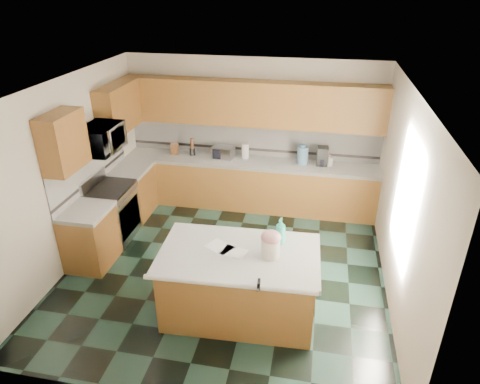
% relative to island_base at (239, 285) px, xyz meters
% --- Properties ---
extents(floor, '(4.60, 4.60, 0.00)m').
position_rel_island_base_xyz_m(floor, '(-0.38, 0.86, -0.43)').
color(floor, black).
rests_on(floor, ground).
extents(ceiling, '(4.60, 4.60, 0.00)m').
position_rel_island_base_xyz_m(ceiling, '(-0.38, 0.86, 2.27)').
color(ceiling, white).
rests_on(ceiling, ground).
extents(wall_back, '(4.60, 0.04, 2.70)m').
position_rel_island_base_xyz_m(wall_back, '(-0.38, 3.18, 0.92)').
color(wall_back, beige).
rests_on(wall_back, ground).
extents(wall_front, '(4.60, 0.04, 2.70)m').
position_rel_island_base_xyz_m(wall_front, '(-0.38, -1.46, 0.92)').
color(wall_front, beige).
rests_on(wall_front, ground).
extents(wall_left, '(0.04, 4.60, 2.70)m').
position_rel_island_base_xyz_m(wall_left, '(-2.70, 0.86, 0.92)').
color(wall_left, beige).
rests_on(wall_left, ground).
extents(wall_right, '(0.04, 4.60, 2.70)m').
position_rel_island_base_xyz_m(wall_right, '(1.94, 0.86, 0.92)').
color(wall_right, beige).
rests_on(wall_right, ground).
extents(back_base_cab, '(4.60, 0.60, 0.86)m').
position_rel_island_base_xyz_m(back_base_cab, '(-0.38, 2.86, 0.00)').
color(back_base_cab, '#3F250E').
rests_on(back_base_cab, ground).
extents(back_countertop, '(4.60, 0.64, 0.06)m').
position_rel_island_base_xyz_m(back_countertop, '(-0.38, 2.86, 0.46)').
color(back_countertop, silver).
rests_on(back_countertop, back_base_cab).
extents(back_upper_cab, '(4.60, 0.33, 0.78)m').
position_rel_island_base_xyz_m(back_upper_cab, '(-0.38, 3.00, 1.51)').
color(back_upper_cab, '#3F250E').
rests_on(back_upper_cab, wall_back).
extents(back_backsplash, '(4.60, 0.02, 0.63)m').
position_rel_island_base_xyz_m(back_backsplash, '(-0.38, 3.15, 0.81)').
color(back_backsplash, silver).
rests_on(back_backsplash, back_countertop).
extents(back_accent_band, '(4.60, 0.01, 0.05)m').
position_rel_island_base_xyz_m(back_accent_band, '(-0.38, 3.15, 0.61)').
color(back_accent_band, black).
rests_on(back_accent_band, back_countertop).
extents(left_base_cab_rear, '(0.60, 0.82, 0.86)m').
position_rel_island_base_xyz_m(left_base_cab_rear, '(-2.38, 2.15, 0.00)').
color(left_base_cab_rear, '#3F250E').
rests_on(left_base_cab_rear, ground).
extents(left_counter_rear, '(0.64, 0.82, 0.06)m').
position_rel_island_base_xyz_m(left_counter_rear, '(-2.38, 2.15, 0.46)').
color(left_counter_rear, silver).
rests_on(left_counter_rear, left_base_cab_rear).
extents(left_base_cab_front, '(0.60, 0.72, 0.86)m').
position_rel_island_base_xyz_m(left_base_cab_front, '(-2.38, 0.62, 0.00)').
color(left_base_cab_front, '#3F250E').
rests_on(left_base_cab_front, ground).
extents(left_counter_front, '(0.64, 0.72, 0.06)m').
position_rel_island_base_xyz_m(left_counter_front, '(-2.38, 0.62, 0.46)').
color(left_counter_front, silver).
rests_on(left_counter_front, left_base_cab_front).
extents(left_backsplash, '(0.02, 2.30, 0.63)m').
position_rel_island_base_xyz_m(left_backsplash, '(-2.66, 1.41, 0.81)').
color(left_backsplash, silver).
rests_on(left_backsplash, wall_left).
extents(left_accent_band, '(0.01, 2.30, 0.05)m').
position_rel_island_base_xyz_m(left_accent_band, '(-2.66, 1.41, 0.61)').
color(left_accent_band, black).
rests_on(left_accent_band, wall_left).
extents(left_upper_cab_rear, '(0.33, 1.09, 0.78)m').
position_rel_island_base_xyz_m(left_upper_cab_rear, '(-2.51, 2.29, 1.51)').
color(left_upper_cab_rear, '#3F250E').
rests_on(left_upper_cab_rear, wall_left).
extents(left_upper_cab_front, '(0.33, 0.72, 0.78)m').
position_rel_island_base_xyz_m(left_upper_cab_front, '(-2.51, 0.62, 1.51)').
color(left_upper_cab_front, '#3F250E').
rests_on(left_upper_cab_front, wall_left).
extents(range_body, '(0.60, 0.76, 0.88)m').
position_rel_island_base_xyz_m(range_body, '(-2.38, 1.36, 0.01)').
color(range_body, '#B7B7BC').
rests_on(range_body, ground).
extents(range_oven_door, '(0.02, 0.68, 0.55)m').
position_rel_island_base_xyz_m(range_oven_door, '(-2.09, 1.36, -0.03)').
color(range_oven_door, black).
rests_on(range_oven_door, range_body).
extents(range_cooktop, '(0.62, 0.78, 0.04)m').
position_rel_island_base_xyz_m(range_cooktop, '(-2.38, 1.36, 0.47)').
color(range_cooktop, black).
rests_on(range_cooktop, range_body).
extents(range_handle, '(0.02, 0.66, 0.02)m').
position_rel_island_base_xyz_m(range_handle, '(-2.06, 1.36, 0.35)').
color(range_handle, '#B7B7BC').
rests_on(range_handle, range_body).
extents(range_backguard, '(0.06, 0.76, 0.18)m').
position_rel_island_base_xyz_m(range_backguard, '(-2.64, 1.36, 0.59)').
color(range_backguard, '#B7B7BC').
rests_on(range_backguard, range_body).
extents(microwave, '(0.50, 0.73, 0.41)m').
position_rel_island_base_xyz_m(microwave, '(-2.38, 1.36, 1.30)').
color(microwave, '#B7B7BC').
rests_on(microwave, wall_left).
extents(island_base, '(1.88, 1.13, 0.86)m').
position_rel_island_base_xyz_m(island_base, '(0.00, 0.00, 0.00)').
color(island_base, '#3F250E').
rests_on(island_base, ground).
extents(island_top, '(1.99, 1.24, 0.06)m').
position_rel_island_base_xyz_m(island_top, '(0.00, 0.00, 0.46)').
color(island_top, silver).
rests_on(island_top, island_base).
extents(island_bullnose, '(1.94, 0.15, 0.06)m').
position_rel_island_base_xyz_m(island_bullnose, '(0.00, -0.58, 0.46)').
color(island_bullnose, silver).
rests_on(island_bullnose, island_base).
extents(treat_jar, '(0.28, 0.28, 0.23)m').
position_rel_island_base_xyz_m(treat_jar, '(0.38, 0.01, 0.61)').
color(treat_jar, silver).
rests_on(treat_jar, island_top).
extents(treat_jar_lid, '(0.24, 0.24, 0.15)m').
position_rel_island_base_xyz_m(treat_jar_lid, '(0.38, 0.01, 0.76)').
color(treat_jar_lid, tan).
rests_on(treat_jar_lid, treat_jar).
extents(treat_jar_knob, '(0.08, 0.03, 0.03)m').
position_rel_island_base_xyz_m(treat_jar_knob, '(0.38, 0.01, 0.81)').
color(treat_jar_knob, tan).
rests_on(treat_jar_knob, treat_jar_lid).
extents(treat_jar_knob_end_l, '(0.04, 0.04, 0.04)m').
position_rel_island_base_xyz_m(treat_jar_knob_end_l, '(0.34, 0.01, 0.81)').
color(treat_jar_knob_end_l, tan).
rests_on(treat_jar_knob_end_l, treat_jar_lid).
extents(treat_jar_knob_end_r, '(0.04, 0.04, 0.04)m').
position_rel_island_base_xyz_m(treat_jar_knob_end_r, '(0.42, 0.01, 0.81)').
color(treat_jar_knob_end_r, tan).
rests_on(treat_jar_knob_end_r, treat_jar_lid).
extents(soap_bottle_island, '(0.17, 0.17, 0.35)m').
position_rel_island_base_xyz_m(soap_bottle_island, '(0.46, 0.31, 0.67)').
color(soap_bottle_island, teal).
rests_on(soap_bottle_island, island_top).
extents(paper_sheet_a, '(0.34, 0.29, 0.00)m').
position_rel_island_base_xyz_m(paper_sheet_a, '(-0.06, 0.00, 0.49)').
color(paper_sheet_a, white).
rests_on(paper_sheet_a, island_top).
extents(paper_sheet_b, '(0.39, 0.37, 0.00)m').
position_rel_island_base_xyz_m(paper_sheet_b, '(-0.26, 0.08, 0.49)').
color(paper_sheet_b, white).
rests_on(paper_sheet_b, island_top).
extents(clamp_body, '(0.04, 0.10, 0.09)m').
position_rel_island_base_xyz_m(clamp_body, '(0.33, -0.56, 0.50)').
color(clamp_body, black).
rests_on(clamp_body, island_top).
extents(clamp_handle, '(0.02, 0.07, 0.02)m').
position_rel_island_base_xyz_m(clamp_handle, '(0.33, -0.62, 0.48)').
color(clamp_handle, black).
rests_on(clamp_handle, island_top).
extents(knife_block, '(0.14, 0.18, 0.24)m').
position_rel_island_base_xyz_m(knife_block, '(-1.80, 2.91, 0.60)').
color(knife_block, '#472814').
rests_on(knife_block, back_countertop).
extents(utensil_crock, '(0.11, 0.11, 0.13)m').
position_rel_island_base_xyz_m(utensil_crock, '(-1.47, 2.94, 0.56)').
color(utensil_crock, black).
rests_on(utensil_crock, back_countertop).
extents(utensil_bundle, '(0.06, 0.06, 0.19)m').
position_rel_island_base_xyz_m(utensil_bundle, '(-1.47, 2.94, 0.72)').
color(utensil_bundle, '#472814').
rests_on(utensil_bundle, utensil_crock).
extents(toaster_oven, '(0.42, 0.32, 0.22)m').
position_rel_island_base_xyz_m(toaster_oven, '(-0.87, 2.91, 0.60)').
color(toaster_oven, '#B7B7BC').
rests_on(toaster_oven, back_countertop).
extents(toaster_oven_door, '(0.34, 0.01, 0.18)m').
position_rel_island_base_xyz_m(toaster_oven_door, '(-0.87, 2.79, 0.60)').
color(toaster_oven_door, black).
rests_on(toaster_oven_door, toaster_oven).
extents(paper_towel, '(0.13, 0.13, 0.29)m').
position_rel_island_base_xyz_m(paper_towel, '(-0.47, 2.96, 0.63)').
color(paper_towel, white).
rests_on(paper_towel, back_countertop).
extents(paper_towel_base, '(0.19, 0.19, 0.01)m').
position_rel_island_base_xyz_m(paper_towel_base, '(-0.47, 2.96, 0.50)').
color(paper_towel_base, '#B7B7BC').
rests_on(paper_towel_base, back_countertop).
extents(water_jug, '(0.19, 0.19, 0.32)m').
position_rel_island_base_xyz_m(water_jug, '(0.57, 2.92, 0.65)').
color(water_jug, '#5882A6').
rests_on(water_jug, back_countertop).
extents(water_jug_neck, '(0.09, 0.09, 0.05)m').
position_rel_island_base_xyz_m(water_jug_neck, '(0.57, 2.92, 0.83)').
color(water_jug_neck, '#5882A6').
rests_on(water_jug_neck, water_jug).
extents(coffee_maker, '(0.20, 0.22, 0.33)m').
position_rel_island_base_xyz_m(coffee_maker, '(0.91, 2.94, 0.65)').
color(coffee_maker, black).
rests_on(coffee_maker, back_countertop).
extents(coffee_carafe, '(0.13, 0.13, 0.13)m').
position_rel_island_base_xyz_m(coffee_carafe, '(0.91, 2.90, 0.56)').
color(coffee_carafe, black).
rests_on(coffee_carafe, back_countertop).
extents(soap_bottle_back, '(0.13, 0.13, 0.21)m').
position_rel_island_base_xyz_m(soap_bottle_back, '(1.04, 2.91, 0.59)').
color(soap_bottle_back, white).
rests_on(soap_bottle_back, back_countertop).
extents(soap_back_cap, '(0.02, 0.02, 0.03)m').
position_rel_island_base_xyz_m(soap_back_cap, '(1.04, 2.91, 0.71)').
color(soap_back_cap, red).
rests_on(soap_back_cap, soap_bottle_back).
extents(window_light_proxy, '(0.02, 1.40, 1.10)m').
position_rel_island_base_xyz_m(window_light_proxy, '(1.91, 0.66, 1.07)').
color(window_light_proxy, white).
rests_on(window_light_proxy, wall_right).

